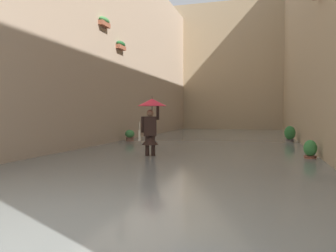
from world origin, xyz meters
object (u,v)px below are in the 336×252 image
Objects in this scene: potted_plant_far_left at (290,135)px; potted_plant_mid_left at (310,152)px; person_wading at (151,118)px; potted_plant_mid_right at (130,137)px.

potted_plant_mid_left is at bearing 91.13° from potted_plant_far_left.
person_wading is 7.61m from potted_plant_far_left.
person_wading is 2.81× the size of potted_plant_mid_right.
potted_plant_far_left is 1.28× the size of potted_plant_mid_left.
person_wading is 2.19× the size of potted_plant_far_left.
potted_plant_far_left is (-4.43, -6.13, -0.81)m from person_wading.
potted_plant_far_left is at bearing -125.82° from person_wading.
potted_plant_mid_right is at bearing -28.39° from potted_plant_mid_left.
potted_plant_mid_left is at bearing 151.61° from potted_plant_mid_right.
potted_plant_far_left is 1.28× the size of potted_plant_mid_right.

